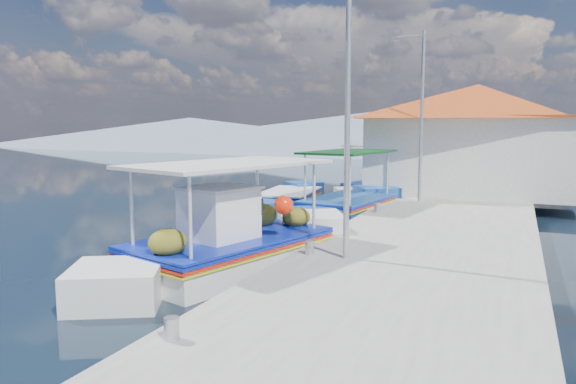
% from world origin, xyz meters
% --- Properties ---
extents(ground, '(160.00, 160.00, 0.00)m').
position_xyz_m(ground, '(0.00, 0.00, 0.00)').
color(ground, black).
rests_on(ground, ground).
extents(quay, '(5.00, 44.00, 0.50)m').
position_xyz_m(quay, '(5.90, 6.00, 0.25)').
color(quay, '#A8A59D').
rests_on(quay, ground).
extents(bollards, '(0.20, 17.20, 0.30)m').
position_xyz_m(bollards, '(3.80, 5.25, 0.65)').
color(bollards, '#A5A8AD').
rests_on(bollards, quay).
extents(main_caique, '(3.88, 7.89, 2.71)m').
position_xyz_m(main_caique, '(1.94, 1.88, 0.52)').
color(main_caique, white).
rests_on(main_caique, ground).
extents(caique_green_canopy, '(2.77, 6.94, 2.62)m').
position_xyz_m(caique_green_canopy, '(2.44, 9.32, 0.39)').
color(caique_green_canopy, '#194A99').
rests_on(caique_green_canopy, ground).
extents(caique_blue_hull, '(2.31, 6.13, 1.10)m').
position_xyz_m(caique_blue_hull, '(-0.19, 10.32, 0.30)').
color(caique_blue_hull, '#194A99').
rests_on(caique_blue_hull, ground).
extents(caique_far, '(3.67, 7.25, 2.65)m').
position_xyz_m(caique_far, '(2.57, 14.96, 0.49)').
color(caique_far, white).
rests_on(caique_far, ground).
extents(harbor_building, '(10.49, 10.49, 4.40)m').
position_xyz_m(harbor_building, '(6.20, 15.00, 2.78)').
color(harbor_building, white).
rests_on(harbor_building, quay).
extents(lamp_post_near, '(1.21, 0.14, 6.00)m').
position_xyz_m(lamp_post_near, '(4.51, 2.00, 3.85)').
color(lamp_post_near, '#A5A8AD').
rests_on(lamp_post_near, quay).
extents(lamp_post_far, '(1.21, 0.14, 6.00)m').
position_xyz_m(lamp_post_far, '(4.51, 11.00, 3.85)').
color(lamp_post_far, '#A5A8AD').
rests_on(lamp_post_far, quay).
extents(mountain_ridge, '(171.40, 96.00, 5.50)m').
position_xyz_m(mountain_ridge, '(6.54, 56.00, 2.04)').
color(mountain_ridge, slate).
rests_on(mountain_ridge, ground).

